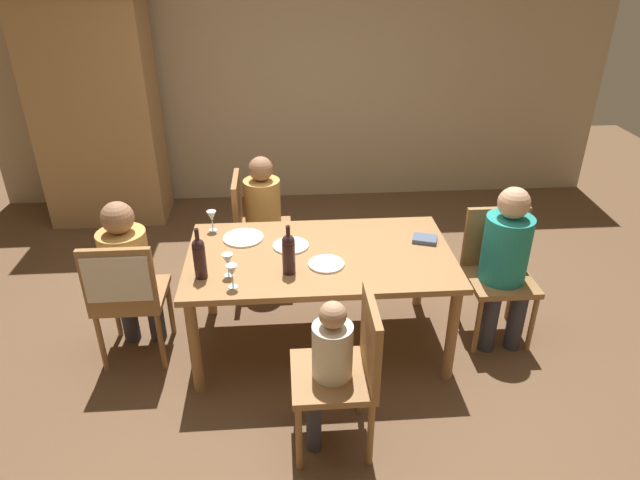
# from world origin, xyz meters

# --- Properties ---
(ground_plane) EXTENTS (10.00, 10.00, 0.00)m
(ground_plane) POSITION_xyz_m (0.00, 0.00, 0.00)
(ground_plane) COLOR brown
(rear_room_partition) EXTENTS (6.40, 0.12, 2.70)m
(rear_room_partition) POSITION_xyz_m (0.00, 2.70, 1.35)
(rear_room_partition) COLOR tan
(rear_room_partition) RESTS_ON ground_plane
(armoire_cabinet) EXTENTS (1.18, 0.62, 2.18)m
(armoire_cabinet) POSITION_xyz_m (-1.97, 2.25, 1.10)
(armoire_cabinet) COLOR #A87F51
(armoire_cabinet) RESTS_ON ground_plane
(dining_table) EXTENTS (1.73, 0.99, 0.73)m
(dining_table) POSITION_xyz_m (0.00, 0.00, 0.65)
(dining_table) COLOR olive
(dining_table) RESTS_ON ground_plane
(chair_left_end) EXTENTS (0.44, 0.46, 0.92)m
(chair_left_end) POSITION_xyz_m (-1.25, -0.12, 0.59)
(chair_left_end) COLOR olive
(chair_left_end) RESTS_ON ground_plane
(chair_right_end) EXTENTS (0.44, 0.44, 0.92)m
(chair_right_end) POSITION_xyz_m (1.25, 0.09, 0.53)
(chair_right_end) COLOR olive
(chair_right_end) RESTS_ON ground_plane
(chair_far_left) EXTENTS (0.44, 0.44, 0.92)m
(chair_far_left) POSITION_xyz_m (-0.48, 0.88, 0.53)
(chair_far_left) COLOR olive
(chair_far_left) RESTS_ON ground_plane
(chair_near) EXTENTS (0.44, 0.44, 0.92)m
(chair_near) POSITION_xyz_m (0.09, -0.88, 0.53)
(chair_near) COLOR olive
(chair_near) RESTS_ON ground_plane
(person_woman_host) EXTENTS (0.30, 0.35, 1.13)m
(person_woman_host) POSITION_xyz_m (-1.25, 0.03, 0.65)
(person_woman_host) COLOR #33333D
(person_woman_host) RESTS_ON ground_plane
(person_man_bearded) EXTENTS (0.31, 0.36, 1.15)m
(person_man_bearded) POSITION_xyz_m (1.25, -0.03, 0.66)
(person_man_bearded) COLOR #33333D
(person_man_bearded) RESTS_ON ground_plane
(person_man_guest) EXTENTS (0.33, 0.28, 1.09)m
(person_man_guest) POSITION_xyz_m (-0.36, 0.88, 0.63)
(person_man_guest) COLOR #33333D
(person_man_guest) RESTS_ON ground_plane
(person_child_small) EXTENTS (0.25, 0.22, 0.94)m
(person_child_small) POSITION_xyz_m (-0.02, -0.88, 0.56)
(person_child_small) COLOR #33333D
(person_child_small) RESTS_ON ground_plane
(wine_bottle_tall_green) EXTENTS (0.08, 0.08, 0.32)m
(wine_bottle_tall_green) POSITION_xyz_m (-0.21, -0.22, 0.86)
(wine_bottle_tall_green) COLOR black
(wine_bottle_tall_green) RESTS_ON dining_table
(wine_bottle_dark_red) EXTENTS (0.08, 0.08, 0.33)m
(wine_bottle_dark_red) POSITION_xyz_m (-0.74, -0.24, 0.87)
(wine_bottle_dark_red) COLOR black
(wine_bottle_dark_red) RESTS_ON dining_table
(wine_glass_near_left) EXTENTS (0.07, 0.07, 0.15)m
(wine_glass_near_left) POSITION_xyz_m (-0.73, 0.39, 0.83)
(wine_glass_near_left) COLOR silver
(wine_glass_near_left) RESTS_ON dining_table
(wine_glass_centre) EXTENTS (0.07, 0.07, 0.15)m
(wine_glass_centre) POSITION_xyz_m (-0.57, -0.23, 0.83)
(wine_glass_centre) COLOR silver
(wine_glass_centre) RESTS_ON dining_table
(wine_glass_near_right) EXTENTS (0.07, 0.07, 0.15)m
(wine_glass_near_right) POSITION_xyz_m (-0.54, -0.36, 0.83)
(wine_glass_near_right) COLOR silver
(wine_glass_near_right) RESTS_ON dining_table
(dinner_plate_host) EXTENTS (0.28, 0.28, 0.01)m
(dinner_plate_host) POSITION_xyz_m (-0.51, 0.24, 0.73)
(dinner_plate_host) COLOR white
(dinner_plate_host) RESTS_ON dining_table
(dinner_plate_guest_left) EXTENTS (0.23, 0.23, 0.01)m
(dinner_plate_guest_left) POSITION_xyz_m (0.03, -0.15, 0.73)
(dinner_plate_guest_left) COLOR white
(dinner_plate_guest_left) RESTS_ON dining_table
(dinner_plate_guest_right) EXTENTS (0.24, 0.24, 0.01)m
(dinner_plate_guest_right) POSITION_xyz_m (-0.19, 0.11, 0.73)
(dinner_plate_guest_right) COLOR white
(dinner_plate_guest_right) RESTS_ON dining_table
(folded_napkin) EXTENTS (0.19, 0.17, 0.03)m
(folded_napkin) POSITION_xyz_m (0.72, 0.12, 0.74)
(folded_napkin) COLOR #4C5B75
(folded_napkin) RESTS_ON dining_table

